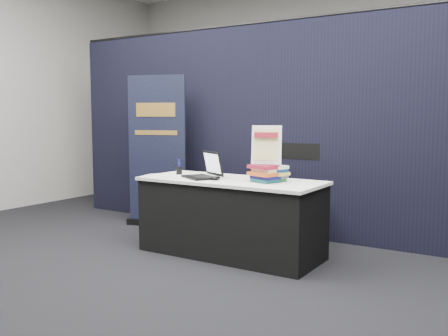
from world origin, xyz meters
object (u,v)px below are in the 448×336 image
display_table (231,217)px  stacking_chair (293,187)px  book_stack_tall (265,174)px  pullup_banner (157,160)px  info_sign (266,145)px  book_stack_short (275,173)px  laptop (202,172)px

display_table → stacking_chair: 0.91m
book_stack_tall → pullup_banner: 1.93m
info_sign → pullup_banner: (-1.83, 0.61, -0.27)m
book_stack_tall → info_sign: size_ratio=0.76×
info_sign → stacking_chair: bearing=72.9°
book_stack_tall → book_stack_short: size_ratio=1.16×
book_stack_tall → info_sign: (-0.00, 0.03, 0.26)m
pullup_banner → stacking_chair: 1.76m
book_stack_short → stacking_chair: stacking_chair is taller
book_stack_short → display_table: bearing=-169.0°
display_table → book_stack_tall: size_ratio=6.28×
display_table → pullup_banner: pullup_banner is taller
book_stack_tall → info_sign: bearing=90.0°
laptop → book_stack_short: bearing=40.3°
display_table → laptop: bearing=-167.9°
info_sign → laptop: bearing=161.4°
display_table → laptop: 0.53m
book_stack_tall → book_stack_short: bearing=65.2°
book_stack_short → stacking_chair: 0.80m
display_table → stacking_chair: size_ratio=1.70×
book_stack_tall → stacking_chair: size_ratio=0.27×
book_stack_short → pullup_banner: size_ratio=0.13×
laptop → info_sign: (0.68, 0.07, 0.28)m
book_stack_tall → display_table: bearing=175.8°
book_stack_short → book_stack_tall: bearing=-114.8°
book_stack_short → pullup_banner: bearing=164.4°
laptop → stacking_chair: stacking_chair is taller
book_stack_short → info_sign: bearing=-122.4°
laptop → pullup_banner: bearing=178.5°
display_table → pullup_banner: 1.63m
book_stack_tall → stacking_chair: stacking_chair is taller
laptop → stacking_chair: bearing=86.2°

